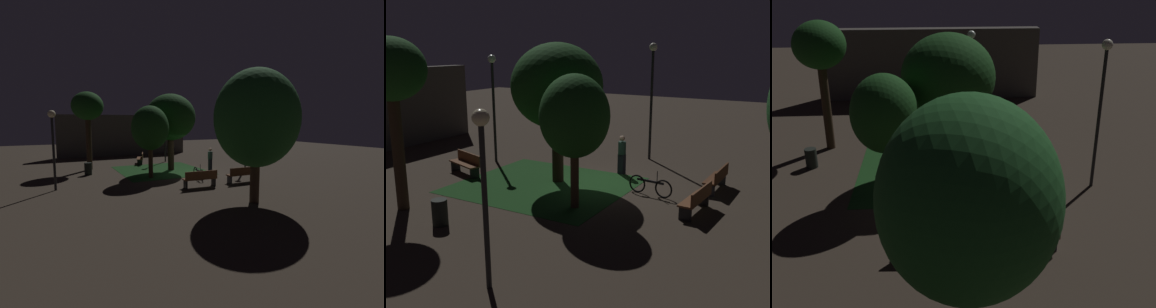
% 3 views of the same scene
% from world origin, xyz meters
% --- Properties ---
extents(ground_plane, '(60.00, 60.00, 0.00)m').
position_xyz_m(ground_plane, '(0.00, 0.00, 0.00)').
color(ground_plane, '#3D3328').
extents(grass_lawn, '(5.67, 6.23, 0.01)m').
position_xyz_m(grass_lawn, '(-1.32, 1.56, 0.01)').
color(grass_lawn, '#194219').
rests_on(grass_lawn, ground).
extents(bench_path_side, '(1.83, 0.60, 0.88)m').
position_xyz_m(bench_path_side, '(-1.34, -4.24, 0.48)').
color(bench_path_side, brown).
rests_on(bench_path_side, ground).
extents(bench_near_trees, '(1.81, 0.51, 0.88)m').
position_xyz_m(bench_near_trees, '(1.33, -4.24, 0.48)').
color(bench_near_trees, '#512D19').
rests_on(bench_near_trees, ground).
extents(bench_by_lamp, '(1.00, 1.86, 0.88)m').
position_xyz_m(bench_by_lamp, '(-1.67, 5.22, 0.48)').
color(bench_by_lamp, brown).
rests_on(bench_by_lamp, ground).
extents(tree_back_right, '(2.15, 2.15, 5.45)m').
position_xyz_m(tree_back_right, '(-5.73, 4.09, 4.33)').
color(tree_back_right, '#38281C').
rests_on(tree_back_right, ground).
extents(tree_back_left, '(2.24, 2.24, 4.34)m').
position_xyz_m(tree_back_left, '(-2.80, -0.64, 2.99)').
color(tree_back_left, '#423021').
rests_on(tree_back_left, ground).
extents(tree_lawn_side, '(3.45, 3.45, 5.29)m').
position_xyz_m(tree_lawn_side, '(-0.63, 1.40, 3.67)').
color(tree_lawn_side, '#2D2116').
rests_on(tree_lawn_side, ground).
extents(lamp_post_path_center, '(0.36, 0.36, 5.29)m').
position_xyz_m(lamp_post_path_center, '(4.48, -0.38, 3.52)').
color(lamp_post_path_center, black).
rests_on(lamp_post_path_center, ground).
extents(lamp_post_plaza_west, '(0.36, 0.36, 4.78)m').
position_xyz_m(lamp_post_plaza_west, '(0.57, 5.55, 3.23)').
color(lamp_post_plaza_west, black).
rests_on(lamp_post_plaza_west, ground).
extents(lamp_post_near_wall, '(0.36, 0.36, 3.94)m').
position_xyz_m(lamp_post_near_wall, '(-8.05, -1.56, 2.73)').
color(lamp_post_near_wall, black).
rests_on(lamp_post_near_wall, ground).
extents(trash_bin, '(0.46, 0.46, 0.79)m').
position_xyz_m(trash_bin, '(-6.08, 2.03, 0.39)').
color(trash_bin, black).
rests_on(trash_bin, ground).
extents(bicycle, '(0.27, 1.70, 0.93)m').
position_xyz_m(bicycle, '(-0.41, -2.32, 0.34)').
color(bicycle, black).
rests_on(bicycle, ground).
extents(pedestrian, '(0.32, 0.32, 1.61)m').
position_xyz_m(pedestrian, '(1.56, -0.31, 0.85)').
color(pedestrian, black).
rests_on(pedestrian, ground).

